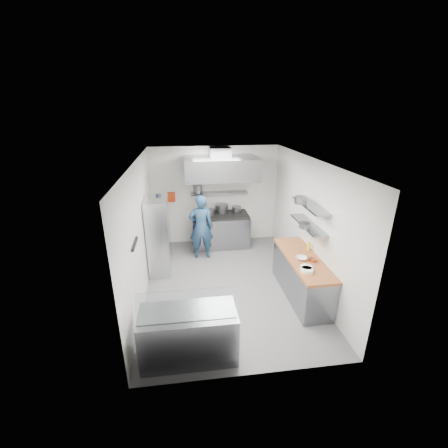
{
  "coord_description": "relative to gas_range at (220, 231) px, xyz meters",
  "views": [
    {
      "loc": [
        -0.87,
        -5.8,
        3.76
      ],
      "look_at": [
        0.0,
        0.6,
        1.25
      ],
      "focal_mm": 24.0,
      "sensor_mm": 36.0,
      "label": 1
    }
  ],
  "objects": [
    {
      "name": "knife_strip",
      "position": [
        -1.88,
        -3.0,
        1.1
      ],
      "size": [
        0.04,
        0.55,
        0.05
      ],
      "primitive_type": "cube",
      "color": "black",
      "rests_on": "wall_left"
    },
    {
      "name": "shelf_pot_d",
      "position": [
        1.38,
        -2.3,
        1.56
      ],
      "size": [
        0.26,
        0.26,
        0.14
      ],
      "primitive_type": "cylinder",
      "color": "slate",
      "rests_on": "wall_shelf_upper"
    },
    {
      "name": "prep_counter_base",
      "position": [
        1.38,
        -2.7,
        -0.03
      ],
      "size": [
        0.62,
        2.0,
        0.84
      ],
      "primitive_type": "cube",
      "color": "gray",
      "rests_on": "floor"
    },
    {
      "name": "stock_pot_right",
      "position": [
        0.49,
        0.17,
        0.59
      ],
      "size": [
        0.25,
        0.25,
        0.16
      ],
      "primitive_type": "cylinder",
      "color": "slate",
      "rests_on": "cooktop"
    },
    {
      "name": "cooktop",
      "position": [
        0.0,
        0.0,
        0.48
      ],
      "size": [
        1.57,
        0.78,
        0.06
      ],
      "primitive_type": "cube",
      "color": "black",
      "rests_on": "gas_range"
    },
    {
      "name": "rack_bin_a",
      "position": [
        -1.63,
        -1.08,
        0.35
      ],
      "size": [
        0.17,
        0.22,
        0.2
      ],
      "primitive_type": "cube",
      "color": "white",
      "rests_on": "wire_rack"
    },
    {
      "name": "wall_back",
      "position": [
        -0.1,
        0.4,
        0.95
      ],
      "size": [
        3.6,
        2.8,
        0.02
      ],
      "primitive_type": "cube",
      "rotation": [
        1.57,
        0.0,
        0.0
      ],
      "color": "white",
      "rests_on": "floor"
    },
    {
      "name": "display_glass",
      "position": [
        -1.01,
        -4.22,
        0.62
      ],
      "size": [
        1.47,
        0.19,
        0.42
      ],
      "primitive_type": "cube",
      "rotation": [
        -0.38,
        0.0,
        0.0
      ],
      "color": "silver",
      "rests_on": "display_case"
    },
    {
      "name": "display_case",
      "position": [
        -1.01,
        -4.1,
        -0.03
      ],
      "size": [
        1.5,
        0.7,
        0.85
      ],
      "primitive_type": "cube",
      "color": "gray",
      "rests_on": "floor"
    },
    {
      "name": "wall_shelf_upper",
      "position": [
        1.54,
        -2.4,
        1.47
      ],
      "size": [
        0.3,
        1.3,
        0.04
      ],
      "primitive_type": "cube",
      "color": "gray",
      "rests_on": "wall_right"
    },
    {
      "name": "hood_duct",
      "position": [
        0.0,
        0.05,
        2.23
      ],
      "size": [
        0.55,
        0.55,
        0.24
      ],
      "primitive_type": "cube",
      "color": "slate",
      "rests_on": "extractor_hood"
    },
    {
      "name": "shelf_pot_a",
      "position": [
        -0.59,
        0.41,
        1.18
      ],
      "size": [
        0.27,
        0.27,
        0.18
      ],
      "primitive_type": "cylinder",
      "color": "slate",
      "rests_on": "over_range_shelf"
    },
    {
      "name": "gas_range",
      "position": [
        0.0,
        0.0,
        0.0
      ],
      "size": [
        1.6,
        0.8,
        0.9
      ],
      "primitive_type": "cube",
      "color": "gray",
      "rests_on": "floor"
    },
    {
      "name": "chef",
      "position": [
        -0.59,
        -0.65,
        0.41
      ],
      "size": [
        0.64,
        0.43,
        1.73
      ],
      "primitive_type": "imported",
      "rotation": [
        0.0,
        0.0,
        3.11
      ],
      "color": "navy",
      "rests_on": "floor"
    },
    {
      "name": "extractor_hood",
      "position": [
        0.0,
        -0.18,
        1.85
      ],
      "size": [
        1.9,
        1.15,
        0.55
      ],
      "primitive_type": "cube",
      "color": "gray",
      "rests_on": "wall_back"
    },
    {
      "name": "stock_pot_left",
      "position": [
        -0.32,
        -0.07,
        0.61
      ],
      "size": [
        0.27,
        0.27,
        0.2
      ],
      "primitive_type": "cylinder",
      "color": "slate",
      "rests_on": "cooktop"
    },
    {
      "name": "shelf_pot_c",
      "position": [
        1.38,
        -2.6,
        1.12
      ],
      "size": [
        0.23,
        0.23,
        0.1
      ],
      "primitive_type": "cylinder",
      "color": "slate",
      "rests_on": "wall_shelf_lower"
    },
    {
      "name": "mixing_bowl",
      "position": [
        1.31,
        -2.78,
        0.48
      ],
      "size": [
        0.26,
        0.26,
        0.05
      ],
      "primitive_type": "imported",
      "rotation": [
        0.0,
        0.0,
        -0.25
      ],
      "color": "white",
      "rests_on": "prep_counter_top"
    },
    {
      "name": "ceiling",
      "position": [
        -0.1,
        -2.1,
        2.35
      ],
      "size": [
        5.0,
        5.0,
        0.0
      ],
      "primitive_type": "plane",
      "rotation": [
        3.14,
        0.0,
        0.0
      ],
      "color": "silver",
      "rests_on": "wall_back"
    },
    {
      "name": "red_firebox",
      "position": [
        -1.35,
        0.34,
        0.97
      ],
      "size": [
        0.22,
        0.1,
        0.26
      ],
      "primitive_type": "cube",
      "color": "#AD2F0D",
      "rests_on": "wall_back"
    },
    {
      "name": "squeeze_bottle",
      "position": [
        1.62,
        -2.38,
        0.54
      ],
      "size": [
        0.06,
        0.06,
        0.18
      ],
      "primitive_type": "cylinder",
      "color": "yellow",
      "rests_on": "prep_counter_top"
    },
    {
      "name": "floor",
      "position": [
        -0.1,
        -2.1,
        -0.45
      ],
      "size": [
        5.0,
        5.0,
        0.0
      ],
      "primitive_type": "plane",
      "color": "#535355",
      "rests_on": "ground"
    },
    {
      "name": "plate_stack_b",
      "position": [
        1.26,
        -3.16,
        0.48
      ],
      "size": [
        0.24,
        0.24,
        0.06
      ],
      "primitive_type": "cylinder",
      "color": "white",
      "rests_on": "prep_counter_top"
    },
    {
      "name": "rack_jar",
      "position": [
        -1.58,
        -1.02,
        1.35
      ],
      "size": [
        0.12,
        0.12,
        0.18
      ],
      "primitive_type": "cylinder",
      "color": "black",
      "rests_on": "wire_rack"
    },
    {
      "name": "wall_front",
      "position": [
        -0.1,
        -4.6,
        0.95
      ],
      "size": [
        3.6,
        2.8,
        0.02
      ],
      "primitive_type": "cube",
      "rotation": [
        -1.57,
        0.0,
        0.0
      ],
      "color": "white",
      "rests_on": "floor"
    },
    {
      "name": "wall_right",
      "position": [
        1.7,
        -2.1,
        0.95
      ],
      "size": [
        2.8,
        5.0,
        0.02
      ],
      "primitive_type": "cube",
      "rotation": [
        1.57,
        0.0,
        -1.57
      ],
      "color": "white",
      "rests_on": "floor"
    },
    {
      "name": "wall_shelf_lower",
      "position": [
        1.54,
        -2.4,
        1.05
      ],
      "size": [
        0.3,
        1.3,
        0.04
      ],
      "primitive_type": "cube",
      "color": "gray",
      "rests_on": "wall_right"
    },
    {
      "name": "rack_bin_b",
      "position": [
        -1.63,
        -0.67,
        0.85
      ],
      "size": [
        0.12,
        0.16,
        0.14
      ],
      "primitive_type": "cube",
      "color": "yellow",
      "rests_on": "wire_rack"
    },
    {
      "name": "over_range_shelf",
      "position": [
        0.0,
        0.24,
        1.07
      ],
      "size": [
        1.6,
        0.3,
        0.04
      ],
      "primitive_type": "cube",
      "color": "gray",
      "rests_on": "wall_back"
    },
    {
      "name": "prep_counter_top",
      "position": [
        1.38,
        -2.7,
        0.42
      ],
      "size": [
        0.65,
        2.04,
        0.06
      ],
      "primitive_type": "cube",
      "color": "#995C2C",
      "rests_on": "prep_counter_base"
    },
    {
      "name": "stock_pot_mid",
      "position": [
        0.05,
        0.18,
        0.63
      ],
      "size": [
        0.37,
        0.37,
        0.24
      ],
      "primitive_type": "cylinder",
      "color": "slate",
      "rests_on": "cooktop"
    },
    {
      "name": "wire_rack",
      "position": [
        -1.63,
        -1.24,
        0.48
      ],
      "size": [
        0.5,
        0.9,
        1.85
      ],
      "primitive_type": "cube",
      "color": "silver",
      "rests_on": "floor"
    },
    {
      "name": "wall_left",
      "position": [
        -1.9,
        -2.1,
        0.95
      ],
      "size": [
        2.8,
        5.0,
        0.02
      ],
      "primitive_type": "cube",
      "rotation": [
        1.57,
        0.0,
        1.57
      ],
      "color": "white",
      "rests_on": "floor"
    },
    {
      "name": "plate_stack_a",
      "position": [
        1.23,
        -3.26,
        0.48
      ],
      "size": [
        0.25,
        0.25,
        0.06
      ],
      "primitive_type": "cylinder",
      "color": "white",
      "rests_on": "prep_counter_top"
    },
    {
      "name": "copper_pan",
      "position": [
        1.51,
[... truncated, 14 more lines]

